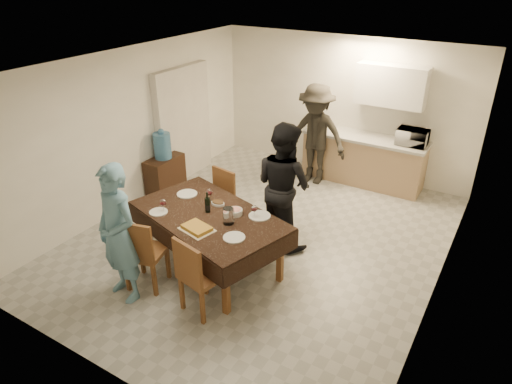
# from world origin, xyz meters

# --- Properties ---
(floor) EXTENTS (5.00, 6.00, 0.02)m
(floor) POSITION_xyz_m (0.00, 0.00, 0.00)
(floor) COLOR #AAAAA5
(floor) RESTS_ON ground
(ceiling) EXTENTS (5.00, 6.00, 0.02)m
(ceiling) POSITION_xyz_m (0.00, 0.00, 2.60)
(ceiling) COLOR white
(ceiling) RESTS_ON wall_back
(wall_back) EXTENTS (5.00, 0.02, 2.60)m
(wall_back) POSITION_xyz_m (0.00, 3.00, 1.30)
(wall_back) COLOR white
(wall_back) RESTS_ON floor
(wall_front) EXTENTS (5.00, 0.02, 2.60)m
(wall_front) POSITION_xyz_m (0.00, -3.00, 1.30)
(wall_front) COLOR white
(wall_front) RESTS_ON floor
(wall_left) EXTENTS (0.02, 6.00, 2.60)m
(wall_left) POSITION_xyz_m (-2.50, 0.00, 1.30)
(wall_left) COLOR white
(wall_left) RESTS_ON floor
(wall_right) EXTENTS (0.02, 6.00, 2.60)m
(wall_right) POSITION_xyz_m (2.50, 0.00, 1.30)
(wall_right) COLOR white
(wall_right) RESTS_ON floor
(stub_partition) EXTENTS (0.15, 1.40, 2.10)m
(stub_partition) POSITION_xyz_m (-2.42, 1.20, 1.05)
(stub_partition) COLOR beige
(stub_partition) RESTS_ON floor
(kitchen_base_cabinet) EXTENTS (2.20, 0.60, 0.86)m
(kitchen_base_cabinet) POSITION_xyz_m (0.60, 2.68, 0.43)
(kitchen_base_cabinet) COLOR #9E825E
(kitchen_base_cabinet) RESTS_ON floor
(kitchen_worktop) EXTENTS (2.24, 0.64, 0.05)m
(kitchen_worktop) POSITION_xyz_m (0.60, 2.68, 0.89)
(kitchen_worktop) COLOR #A9A8A3
(kitchen_worktop) RESTS_ON kitchen_base_cabinet
(upper_cabinet) EXTENTS (1.20, 0.34, 0.70)m
(upper_cabinet) POSITION_xyz_m (0.90, 2.82, 1.85)
(upper_cabinet) COLOR white
(upper_cabinet) RESTS_ON wall_back
(dining_table) EXTENTS (2.33, 1.74, 0.81)m
(dining_table) POSITION_xyz_m (-0.27, -0.95, 0.77)
(dining_table) COLOR black
(dining_table) RESTS_ON floor
(chair_near_left) EXTENTS (0.57, 0.58, 0.56)m
(chair_near_left) POSITION_xyz_m (-0.72, -1.80, 0.63)
(chair_near_left) COLOR brown
(chair_near_left) RESTS_ON floor
(chair_near_right) EXTENTS (0.55, 0.55, 0.55)m
(chair_near_right) POSITION_xyz_m (0.18, -1.80, 0.62)
(chair_near_right) COLOR brown
(chair_near_right) RESTS_ON floor
(chair_far_left) EXTENTS (0.52, 0.52, 0.54)m
(chair_far_left) POSITION_xyz_m (-0.72, -0.30, 0.61)
(chair_far_left) COLOR brown
(chair_far_left) RESTS_ON floor
(chair_far_right) EXTENTS (0.53, 0.55, 0.49)m
(chair_far_right) POSITION_xyz_m (0.18, -0.29, 0.55)
(chair_far_right) COLOR brown
(chair_far_right) RESTS_ON floor
(console) EXTENTS (0.36, 0.73, 0.67)m
(console) POSITION_xyz_m (-2.28, 0.43, 0.34)
(console) COLOR #311A10
(console) RESTS_ON floor
(water_jug) EXTENTS (0.30, 0.30, 0.45)m
(water_jug) POSITION_xyz_m (-2.28, 0.43, 0.90)
(water_jug) COLOR #498AC1
(water_jug) RESTS_ON console
(wine_bottle) EXTENTS (0.07, 0.07, 0.29)m
(wine_bottle) POSITION_xyz_m (-0.32, -0.90, 0.95)
(wine_bottle) COLOR black
(wine_bottle) RESTS_ON dining_table
(water_pitcher) EXTENTS (0.14, 0.14, 0.21)m
(water_pitcher) POSITION_xyz_m (0.08, -1.00, 0.92)
(water_pitcher) COLOR white
(water_pitcher) RESTS_ON dining_table
(savoury_tart) EXTENTS (0.46, 0.39, 0.05)m
(savoury_tart) POSITION_xyz_m (-0.17, -1.33, 0.83)
(savoury_tart) COLOR gold
(savoury_tart) RESTS_ON dining_table
(salad_bowl) EXTENTS (0.19, 0.19, 0.07)m
(salad_bowl) POSITION_xyz_m (0.03, -0.77, 0.85)
(salad_bowl) COLOR silver
(salad_bowl) RESTS_ON dining_table
(mushroom_dish) EXTENTS (0.18, 0.18, 0.03)m
(mushroom_dish) POSITION_xyz_m (-0.32, -0.67, 0.83)
(mushroom_dish) COLOR silver
(mushroom_dish) RESTS_ON dining_table
(wine_glass_a) EXTENTS (0.08, 0.08, 0.19)m
(wine_glass_a) POSITION_xyz_m (-0.82, -1.20, 0.90)
(wine_glass_a) COLOR white
(wine_glass_a) RESTS_ON dining_table
(wine_glass_b) EXTENTS (0.08, 0.08, 0.17)m
(wine_glass_b) POSITION_xyz_m (0.28, -0.70, 0.90)
(wine_glass_b) COLOR white
(wine_glass_b) RESTS_ON dining_table
(wine_glass_c) EXTENTS (0.09, 0.09, 0.19)m
(wine_glass_c) POSITION_xyz_m (-0.47, -0.65, 0.91)
(wine_glass_c) COLOR white
(wine_glass_c) RESTS_ON dining_table
(plate_near_left) EXTENTS (0.24, 0.24, 0.01)m
(plate_near_left) POSITION_xyz_m (-0.87, -1.25, 0.82)
(plate_near_left) COLOR silver
(plate_near_left) RESTS_ON dining_table
(plate_near_right) EXTENTS (0.27, 0.27, 0.02)m
(plate_near_right) POSITION_xyz_m (0.33, -1.25, 0.82)
(plate_near_right) COLOR silver
(plate_near_right) RESTS_ON dining_table
(plate_far_left) EXTENTS (0.29, 0.29, 0.02)m
(plate_far_left) POSITION_xyz_m (-0.87, -0.65, 0.82)
(plate_far_left) COLOR silver
(plate_far_left) RESTS_ON dining_table
(plate_far_right) EXTENTS (0.29, 0.29, 0.02)m
(plate_far_right) POSITION_xyz_m (0.33, -0.65, 0.82)
(plate_far_right) COLOR silver
(plate_far_right) RESTS_ON dining_table
(microwave) EXTENTS (0.51, 0.35, 0.28)m
(microwave) POSITION_xyz_m (1.42, 2.68, 1.05)
(microwave) COLOR white
(microwave) RESTS_ON kitchen_worktop
(person_near) EXTENTS (0.71, 0.53, 1.78)m
(person_near) POSITION_xyz_m (-0.82, -2.00, 0.89)
(person_near) COLOR #5988A3
(person_near) RESTS_ON floor
(person_far) EXTENTS (1.08, 0.95, 1.86)m
(person_far) POSITION_xyz_m (0.28, 0.10, 0.93)
(person_far) COLOR black
(person_far) RESTS_ON floor
(person_kitchen) EXTENTS (1.20, 0.69, 1.86)m
(person_kitchen) POSITION_xyz_m (-0.20, 2.23, 0.93)
(person_kitchen) COLOR black
(person_kitchen) RESTS_ON floor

